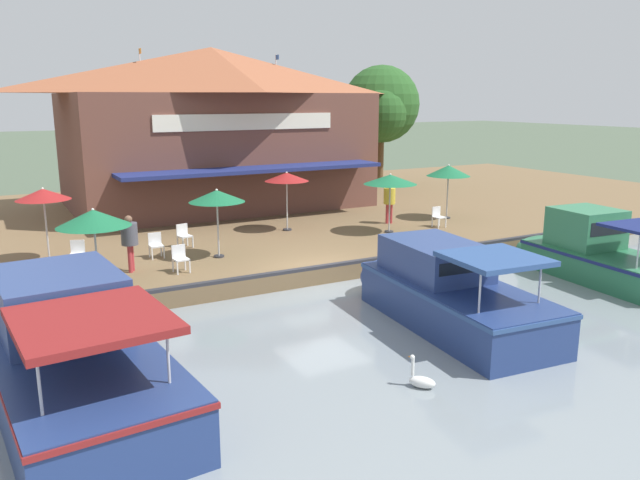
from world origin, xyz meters
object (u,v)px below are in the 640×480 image
(person_mid_patio, at_px, (129,236))
(motorboat_nearest_quay, at_px, (67,350))
(motorboat_fourth_along, at_px, (590,253))
(waterfront_restaurant, at_px, (214,126))
(cafe_chair_under_first_umbrella, at_px, (438,216))
(patio_umbrella_mid_patio_right, at_px, (217,196))
(swan, at_px, (421,381))
(cafe_chair_mid_patio, at_px, (180,257))
(patio_umbrella_near_quay_edge, at_px, (390,179))
(patio_umbrella_by_entrance, at_px, (93,218))
(person_at_quay_edge, at_px, (389,198))
(tree_upstream_bank, at_px, (381,106))
(patio_umbrella_mid_patio_left, at_px, (43,195))
(cafe_chair_far_corner_seat, at_px, (184,234))
(motorboat_second_along, at_px, (441,289))
(cafe_chair_facing_river, at_px, (77,252))
(patio_umbrella_back_row, at_px, (287,177))
(patio_umbrella_far_corner, at_px, (448,171))
(cafe_chair_back_row_seat, at_px, (156,244))

(person_mid_patio, height_order, motorboat_nearest_quay, motorboat_nearest_quay)
(person_mid_patio, height_order, motorboat_fourth_along, person_mid_patio)
(waterfront_restaurant, height_order, cafe_chair_under_first_umbrella, waterfront_restaurant)
(patio_umbrella_mid_patio_right, distance_m, swan, 10.73)
(cafe_chair_mid_patio, bearing_deg, patio_umbrella_near_quay_edge, 100.71)
(patio_umbrella_by_entrance, relative_size, cafe_chair_mid_patio, 2.68)
(cafe_chair_under_first_umbrella, height_order, person_mid_patio, person_mid_patio)
(patio_umbrella_by_entrance, distance_m, person_at_quay_edge, 13.21)
(tree_upstream_bank, bearing_deg, motorboat_fourth_along, -12.50)
(patio_umbrella_mid_patio_left, bearing_deg, cafe_chair_far_corner_seat, 87.16)
(person_at_quay_edge, bearing_deg, cafe_chair_under_first_umbrella, 40.43)
(patio_umbrella_by_entrance, bearing_deg, person_mid_patio, 130.24)
(patio_umbrella_near_quay_edge, distance_m, cafe_chair_mid_patio, 9.46)
(patio_umbrella_by_entrance, relative_size, swan, 3.30)
(patio_umbrella_mid_patio_left, xyz_separation_m, patio_umbrella_near_quay_edge, (1.69, 12.62, -0.09))
(motorboat_second_along, bearing_deg, person_at_quay_edge, 152.62)
(cafe_chair_under_first_umbrella, bearing_deg, patio_umbrella_mid_patio_left, -96.77)
(cafe_chair_facing_river, relative_size, motorboat_nearest_quay, 0.10)
(motorboat_fourth_along, bearing_deg, person_at_quay_edge, -164.84)
(patio_umbrella_near_quay_edge, relative_size, cafe_chair_mid_patio, 2.82)
(patio_umbrella_mid_patio_right, bearing_deg, cafe_chair_far_corner_seat, -162.90)
(patio_umbrella_back_row, distance_m, cafe_chair_far_corner_seat, 4.99)
(patio_umbrella_near_quay_edge, bearing_deg, patio_umbrella_by_entrance, -80.49)
(patio_umbrella_back_row, relative_size, motorboat_second_along, 0.34)
(cafe_chair_under_first_umbrella, distance_m, swan, 14.29)
(waterfront_restaurant, height_order, patio_umbrella_back_row, waterfront_restaurant)
(patio_umbrella_mid_patio_left, bearing_deg, cafe_chair_mid_patio, 45.40)
(motorboat_fourth_along, height_order, tree_upstream_bank, tree_upstream_bank)
(swan, height_order, tree_upstream_bank, tree_upstream_bank)
(patio_umbrella_by_entrance, distance_m, cafe_chair_far_corner_seat, 5.18)
(cafe_chair_facing_river, height_order, tree_upstream_bank, tree_upstream_bank)
(patio_umbrella_by_entrance, distance_m, cafe_chair_mid_patio, 2.94)
(cafe_chair_facing_river, bearing_deg, cafe_chair_far_corner_seat, 104.16)
(motorboat_nearest_quay, height_order, motorboat_fourth_along, motorboat_nearest_quay)
(patio_umbrella_back_row, height_order, cafe_chair_facing_river, patio_umbrella_back_row)
(patio_umbrella_mid_patio_right, xyz_separation_m, tree_upstream_bank, (-12.31, 14.96, 2.71))
(motorboat_nearest_quay, bearing_deg, patio_umbrella_far_corner, 117.01)
(patio_umbrella_by_entrance, xyz_separation_m, cafe_chair_far_corner_seat, (-3.42, 3.59, -1.51))
(waterfront_restaurant, bearing_deg, person_mid_patio, -31.48)
(cafe_chair_far_corner_seat, relative_size, cafe_chair_back_row_seat, 1.00)
(motorboat_nearest_quay, distance_m, tree_upstream_bank, 28.69)
(patio_umbrella_mid_patio_right, height_order, cafe_chair_back_row_seat, patio_umbrella_mid_patio_right)
(patio_umbrella_mid_patio_right, xyz_separation_m, person_mid_patio, (0.44, -3.04, -0.97))
(patio_umbrella_far_corner, height_order, patio_umbrella_near_quay_edge, patio_umbrella_far_corner)
(waterfront_restaurant, bearing_deg, patio_umbrella_back_row, 2.52)
(patio_umbrella_back_row, height_order, motorboat_fourth_along, patio_umbrella_back_row)
(cafe_chair_facing_river, bearing_deg, patio_umbrella_mid_patio_right, 76.87)
(cafe_chair_mid_patio, bearing_deg, person_at_quay_edge, 107.68)
(cafe_chair_facing_river, relative_size, person_at_quay_edge, 0.48)
(patio_umbrella_mid_patio_right, xyz_separation_m, patio_umbrella_back_row, (-2.86, 3.99, 0.09))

